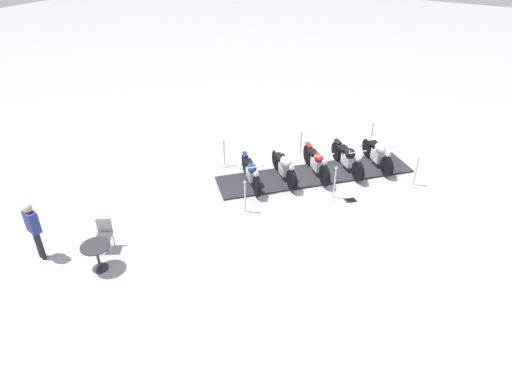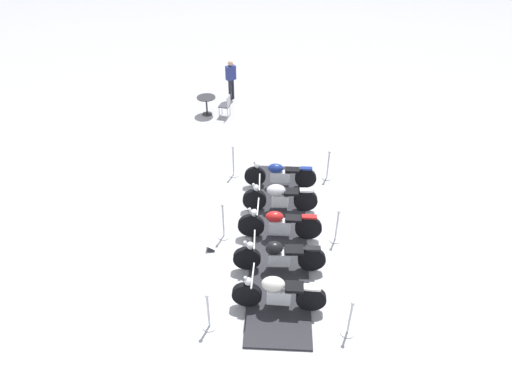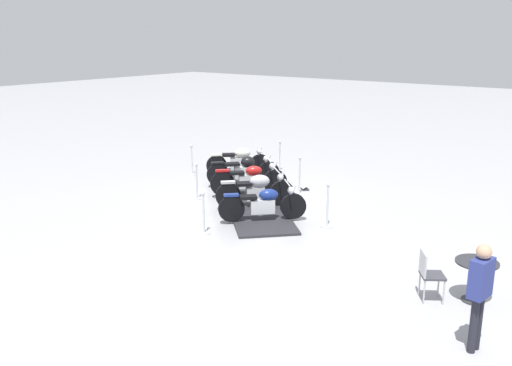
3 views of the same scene
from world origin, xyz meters
The scene contains 17 objects.
ground_plane centered at (0.00, 0.00, 0.00)m, with size 80.00×80.00×0.00m, color #B2B2B7.
display_platform centered at (0.00, 0.00, 0.03)m, with size 6.89×1.49×0.06m, color #28282D.
motorcycle_navy centered at (1.72, -1.60, 0.49)m, with size 1.66×1.67×0.97m.
motorcycle_chrome centered at (0.87, -0.79, 0.53)m, with size 1.56×1.70×1.01m.
motorcycle_maroon centered at (0.02, 0.02, 0.52)m, with size 1.66×1.70×1.05m.
motorcycle_black centered at (-0.83, 0.83, 0.53)m, with size 1.63×1.78×1.01m.
motorcycle_cream centered at (-1.67, 1.64, 0.54)m, with size 1.63×1.60×1.00m.
stanchion_left_rear centered at (-3.17, 0.93, 0.33)m, with size 0.32×0.32×1.03m.
stanchion_left_mid centered at (-1.05, -1.10, 0.36)m, with size 0.31×0.31×1.06m.
stanchion_left_front centered at (1.06, -3.12, 0.33)m, with size 0.32×0.32×1.04m.
stanchion_right_mid centered at (1.05, 1.10, 0.36)m, with size 0.35×0.35×1.15m.
stanchion_right_front centered at (3.17, -0.93, 0.36)m, with size 0.33×0.33×1.12m.
stanchion_right_rear centered at (-1.06, 3.12, 0.37)m, with size 0.31×0.31×1.08m.
info_placard centered at (0.91, 1.62, 0.06)m, with size 0.39×0.39×0.20m.
cafe_table centered at (7.24, -2.80, 0.57)m, with size 0.74×0.74×0.76m.
cafe_chair_near_table centered at (6.56, -3.26, 0.53)m, with size 0.56×0.56×0.91m.
bystander_person centered at (7.72, -4.44, 1.02)m, with size 0.28×0.43×1.70m.
Camera 2 is at (-6.36, 6.34, 8.43)m, focal length 31.27 mm.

